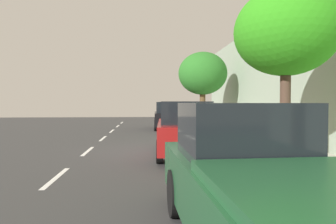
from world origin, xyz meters
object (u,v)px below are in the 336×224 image
object	(u,v)px
bicycle_at_curb	(182,129)
pedestrian_on_phone	(244,120)
parked_suv_red_second	(184,128)
cyclist_with_backpack	(187,119)
street_tree_far_end	(203,74)
parked_pickup_green_nearest	(266,188)
street_tree_mid_block	(286,32)
parked_suv_black_mid	(168,115)

from	to	relation	value
bicycle_at_curb	pedestrian_on_phone	size ratio (longest dim) A/B	0.77
parked_suv_red_second	cyclist_with_backpack	distance (m)	6.43
street_tree_far_end	bicycle_at_curb	bearing A→B (deg)	-121.55
parked_pickup_green_nearest	pedestrian_on_phone	bearing A→B (deg)	72.79
cyclist_with_backpack	street_tree_mid_block	size ratio (longest dim) A/B	0.33
parked_pickup_green_nearest	street_tree_far_end	distance (m)	17.58
street_tree_mid_block	pedestrian_on_phone	world-z (taller)	street_tree_mid_block
parked_suv_black_mid	pedestrian_on_phone	size ratio (longest dim) A/B	2.89
parked_suv_black_mid	pedestrian_on_phone	world-z (taller)	parked_suv_black_mid
parked_pickup_green_nearest	cyclist_with_backpack	world-z (taller)	parked_pickup_green_nearest
street_tree_mid_block	pedestrian_on_phone	distance (m)	6.56
parked_suv_black_mid	street_tree_mid_block	bearing A→B (deg)	-79.98
parked_pickup_green_nearest	parked_suv_black_mid	xyz separation A→B (m)	(0.12, 18.18, 0.13)
parked_suv_black_mid	pedestrian_on_phone	distance (m)	8.25
parked_suv_red_second	bicycle_at_curb	distance (m)	6.90
street_tree_mid_block	pedestrian_on_phone	bearing A→B (deg)	82.57
street_tree_far_end	parked_suv_red_second	bearing A→B (deg)	-104.74
bicycle_at_curb	street_tree_far_end	size ratio (longest dim) A/B	0.24
parked_pickup_green_nearest	street_tree_mid_block	bearing A→B (deg)	61.94
bicycle_at_curb	parked_pickup_green_nearest	bearing A→B (deg)	-92.74
bicycle_at_curb	street_tree_mid_block	distance (m)	10.28
bicycle_at_curb	parked_suv_black_mid	bearing A→B (deg)	97.88
pedestrian_on_phone	bicycle_at_curb	bearing A→B (deg)	125.65
cyclist_with_backpack	street_tree_far_end	bearing A→B (deg)	64.98
parked_pickup_green_nearest	pedestrian_on_phone	size ratio (longest dim) A/B	3.26
parked_suv_red_second	street_tree_far_end	xyz separation A→B (m)	(2.58, 9.80, 2.93)
parked_pickup_green_nearest	street_tree_far_end	size ratio (longest dim) A/B	1.01
cyclist_with_backpack	street_tree_mid_block	bearing A→B (deg)	-79.89
street_tree_mid_block	parked_pickup_green_nearest	bearing A→B (deg)	-118.06
bicycle_at_curb	pedestrian_on_phone	world-z (taller)	pedestrian_on_phone
parked_suv_black_mid	bicycle_at_curb	size ratio (longest dim) A/B	3.74
cyclist_with_backpack	bicycle_at_curb	bearing A→B (deg)	115.33
street_tree_far_end	cyclist_with_backpack	bearing A→B (deg)	-115.02
parked_suv_red_second	pedestrian_on_phone	world-z (taller)	parked_suv_red_second
parked_suv_red_second	bicycle_at_curb	size ratio (longest dim) A/B	3.78
parked_suv_black_mid	cyclist_with_backpack	world-z (taller)	parked_suv_black_mid
parked_suv_red_second	parked_suv_black_mid	bearing A→B (deg)	88.97
parked_suv_black_mid	street_tree_far_end	size ratio (longest dim) A/B	0.89
parked_suv_red_second	street_tree_far_end	distance (m)	10.54
parked_pickup_green_nearest	street_tree_mid_block	distance (m)	6.13
parked_suv_red_second	street_tree_far_end	size ratio (longest dim) A/B	0.90
parked_suv_black_mid	street_tree_mid_block	world-z (taller)	street_tree_mid_block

